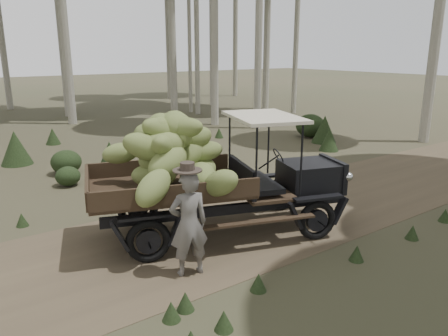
# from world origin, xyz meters

# --- Properties ---
(ground) EXTENTS (120.00, 120.00, 0.00)m
(ground) POSITION_xyz_m (0.00, 0.00, 0.00)
(ground) COLOR #473D2B
(ground) RESTS_ON ground
(dirt_track) EXTENTS (70.00, 4.00, 0.01)m
(dirt_track) POSITION_xyz_m (0.00, 0.00, 0.00)
(dirt_track) COLOR brown
(dirt_track) RESTS_ON ground
(banana_truck) EXTENTS (5.55, 3.36, 2.63)m
(banana_truck) POSITION_xyz_m (-0.06, -0.01, 1.59)
(banana_truck) COLOR black
(banana_truck) RESTS_ON ground
(farmer) EXTENTS (0.74, 0.58, 1.97)m
(farmer) POSITION_xyz_m (-0.92, -1.23, 0.93)
(farmer) COLOR #605C57
(farmer) RESTS_ON ground
(undergrowth) EXTENTS (22.78, 23.32, 1.32)m
(undergrowth) POSITION_xyz_m (0.88, -1.47, 0.52)
(undergrowth) COLOR #233319
(undergrowth) RESTS_ON ground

